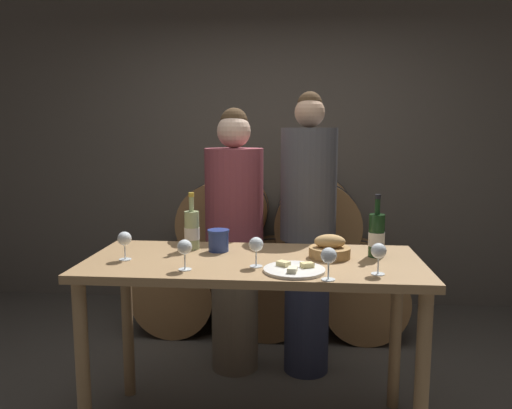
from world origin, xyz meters
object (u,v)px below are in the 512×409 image
Objects in this scene: wine_glass_right at (329,257)px; bread_basket at (330,249)px; tasting_table at (253,284)px; blue_crock at (218,239)px; wine_glass_far_left at (124,240)px; person_left at (235,240)px; wine_bottle_red at (377,235)px; wine_glass_far_right at (379,252)px; wine_bottle_white at (192,230)px; wine_glass_center at (256,245)px; wine_glass_left at (185,248)px; person_right at (308,233)px; cheese_plate at (294,269)px.

bread_basket is at bearing 85.89° from wine_glass_right.
tasting_table is 14.32× the size of blue_crock.
tasting_table is 11.71× the size of wine_glass_far_left.
wine_glass_right is at bearing -42.74° from tasting_table.
person_left is at bearing 88.76° from blue_crock.
tasting_table is at bearing -170.60° from wine_bottle_red.
person_left is 1.19m from wine_glass_far_right.
wine_bottle_white reaches higher than wine_glass_center.
wine_glass_far_left is at bearing -173.61° from tasting_table.
wine_glass_right is (0.54, -0.47, 0.04)m from blue_crock.
wine_bottle_white is 2.17× the size of wine_glass_left.
bread_basket is 1.46× the size of wine_glass_right.
wine_glass_far_left is 1.00× the size of wine_glass_left.
person_right is 0.90m from cheese_plate.
wine_glass_left is at bearing -96.60° from person_left.
wine_glass_center is 1.00× the size of wine_glass_far_right.
wine_glass_far_right is at bearing -54.92° from bread_basket.
person_left reaches higher than wine_bottle_red.
wine_glass_right is 1.00× the size of wine_glass_far_right.
wine_glass_far_left is (-0.28, -0.25, -0.00)m from wine_bottle_white.
person_right is (0.46, -0.00, 0.05)m from person_left.
person_left is 11.98× the size of wine_glass_far_right.
wine_glass_right is at bearing -86.04° from person_right.
person_right is at bearing 58.15° from wine_glass_left.
wine_bottle_red is 2.25× the size of wine_glass_far_left.
cheese_plate is 1.98× the size of wine_glass_far_right.
wine_bottle_white is 0.49m from wine_glass_center.
person_right is 15.49× the size of blue_crock.
wine_glass_center is 0.55m from wine_glass_far_right.
wine_glass_right is (0.69, -0.50, -0.00)m from wine_bottle_white.
tasting_table is at bearing -111.76° from person_right.
wine_glass_far_left and wine_glass_right have the same top height.
wine_glass_right is (0.97, -0.25, 0.00)m from wine_glass_far_left.
cheese_plate is 1.98× the size of wine_glass_far_left.
wine_glass_left is (-0.90, -0.32, -0.01)m from wine_bottle_red.
wine_glass_far_right is at bearing 0.19° from wine_glass_left.
wine_bottle_red reaches higher than cheese_plate.
tasting_table is at bearing -27.59° from wine_bottle_white.
tasting_table is 11.71× the size of wine_glass_left.
wine_glass_far_left is 0.36m from wine_glass_left.
cheese_plate is at bearing -123.15° from bread_basket.
wine_bottle_white reaches higher than wine_glass_far_right.
person_right is 1.08m from wine_glass_left.
wine_bottle_red is 2.25× the size of wine_glass_left.
wine_glass_right is 0.24m from wine_glass_far_right.
wine_glass_right and wine_glass_far_right have the same top height.
wine_bottle_white is at bearing 144.09° from wine_glass_right.
wine_glass_center and wine_glass_right have the same top height.
wine_bottle_red is at bearing 10.09° from bread_basket.
blue_crock is at bearing 171.33° from bread_basket.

